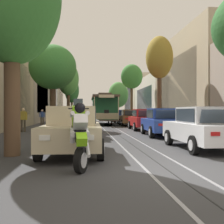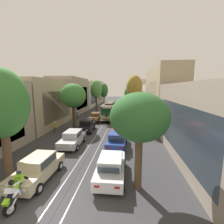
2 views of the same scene
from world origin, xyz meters
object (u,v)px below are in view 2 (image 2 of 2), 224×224
Objects in this scene: parked_car_white_near_right at (111,167)px; parked_car_navy_far_right at (124,107)px; parked_car_red_mid_right at (120,127)px; street_tree_kerb_right_mid at (132,87)px; motorcycle_with_rider at (14,191)px; parked_car_black_mid_left at (87,126)px; pedestrian_on_right_pavement at (55,127)px; cable_car_trolley at (110,110)px; street_tree_kerb_left_mid at (96,90)px; street_tree_kerb_right_second at (134,89)px; parked_car_brown_fourth_right at (121,118)px; parked_car_blue_second_right at (117,140)px; parked_car_blue_fifth_right at (123,113)px; parked_car_brown_fourth_left at (96,117)px; street_tree_kerb_left_second at (73,96)px; parked_car_silver_second_left at (73,138)px; street_tree_kerb_left_fourth at (104,91)px; street_tree_kerb_right_fourth at (130,93)px; pedestrian_on_left_pavement at (77,114)px; street_tree_kerb_right_near at (139,118)px; parked_car_beige_near_left at (38,168)px; parked_car_yellow_sixth_right at (123,110)px; street_tree_kerb_left_near at (2,104)px.

parked_car_navy_far_right is at bearing 90.01° from parked_car_white_near_right.
street_tree_kerb_right_mid reaches higher than parked_car_red_mid_right.
parked_car_red_mid_right is at bearing 71.80° from motorcycle_with_rider.
parked_car_black_mid_left is 4.25m from pedestrian_on_right_pavement.
parked_car_black_mid_left is at bearing -103.79° from cable_car_trolley.
street_tree_kerb_left_mid is 8.89m from street_tree_kerb_right_mid.
street_tree_kerb_right_second reaches higher than cable_car_trolley.
parked_car_blue_second_right is at bearing -89.82° from parked_car_brown_fourth_right.
parked_car_white_near_right is 22.22m from parked_car_blue_fifth_right.
parked_car_brown_fourth_right and parked_car_blue_fifth_right have the same top height.
street_tree_kerb_left_mid is at bearing 100.71° from parked_car_brown_fourth_left.
parked_car_black_mid_left is at bearing -89.10° from parked_car_brown_fourth_left.
street_tree_kerb_left_second is at bearing 119.12° from parked_car_white_near_right.
parked_car_silver_second_left is 28.05m from parked_car_navy_far_right.
parked_car_silver_second_left is at bearing -132.20° from parked_car_red_mid_right.
parked_car_navy_far_right is 11.86m from street_tree_kerb_left_fourth.
parked_car_black_mid_left is 0.64× the size of street_tree_kerb_right_fourth.
parked_car_white_near_right is 0.55× the size of street_tree_kerb_right_second.
parked_car_white_near_right is at bearing -80.63° from street_tree_kerb_left_fourth.
street_tree_kerb_left_second is (-2.31, 7.01, 4.09)m from parked_car_silver_second_left.
street_tree_kerb_right_second reaches higher than parked_car_blue_second_right.
parked_car_silver_second_left is 11.70m from street_tree_kerb_right_second.
parked_car_brown_fourth_left is 2.77× the size of pedestrian_on_left_pavement.
pedestrian_on_right_pavement reaches higher than parked_car_brown_fourth_right.
pedestrian_on_left_pavement is at bearing 117.41° from street_tree_kerb_right_near.
parked_car_black_mid_left is 14.10m from street_tree_kerb_right_near.
street_tree_kerb_left_mid reaches higher than street_tree_kerb_left_second.
parked_car_beige_near_left is 16.62m from street_tree_kerb_right_second.
parked_car_black_mid_left is (-0.02, 5.63, 0.00)m from parked_car_silver_second_left.
parked_car_brown_fourth_right is 4.32m from cable_car_trolley.
parked_car_yellow_sixth_right is at bearing 89.95° from parked_car_white_near_right.
street_tree_kerb_left_near is at bearing -101.44° from cable_car_trolley.
parked_car_silver_second_left is at bearing 90.94° from motorcycle_with_rider.
parked_car_white_near_right is 2.74× the size of pedestrian_on_left_pavement.
street_tree_kerb_right_mid is at bearing -63.35° from parked_car_navy_far_right.
motorcycle_with_rider is (-6.66, -32.04, -5.33)m from street_tree_kerb_right_mid.
street_tree_kerb_right_mid is at bearing 79.73° from parked_car_brown_fourth_right.
parked_car_yellow_sixth_right is (0.05, 10.76, 0.00)m from parked_car_brown_fourth_right.
street_tree_kerb_left_near reaches higher than pedestrian_on_left_pavement.
parked_car_navy_far_right is 16.18m from pedestrian_on_left_pavement.
street_tree_kerb_left_near is at bearing -95.85° from parked_car_brown_fourth_left.
parked_car_white_near_right is 0.57× the size of street_tree_kerb_left_fourth.
street_tree_kerb_right_near is 23.39m from pedestrian_on_left_pavement.
street_tree_kerb_left_second is 0.85× the size of street_tree_kerb_right_second.
parked_car_beige_near_left is 0.55× the size of street_tree_kerb_left_mid.
motorcycle_with_rider is at bearing -160.18° from street_tree_kerb_right_near.
pedestrian_on_left_pavement is at bearing 122.37° from parked_car_blue_second_right.
pedestrian_on_right_pavement is (-10.65, -4.00, -5.05)m from street_tree_kerb_right_second.
street_tree_kerb_left_near reaches higher than street_tree_kerb_left_second.
motorcycle_with_rider is (2.37, -44.90, -4.31)m from street_tree_kerb_left_fourth.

